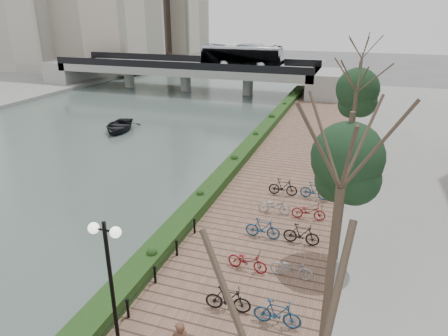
% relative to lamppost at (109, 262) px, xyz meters
% --- Properties ---
extents(river_water, '(30.00, 130.00, 0.02)m').
position_rel_lamppost_xyz_m(river_water, '(-17.00, 23.49, -3.89)').
color(river_water, '#435450').
rests_on(river_water, ground).
extents(promenade, '(8.00, 75.00, 0.50)m').
position_rel_lamppost_xyz_m(promenade, '(2.00, 15.99, -3.65)').
color(promenade, brown).
rests_on(promenade, ground).
extents(hedge, '(1.10, 56.00, 0.60)m').
position_rel_lamppost_xyz_m(hedge, '(-1.40, 18.49, -3.10)').
color(hedge, '#143814').
rests_on(hedge, promenade).
extents(chain_fence, '(0.10, 14.10, 0.70)m').
position_rel_lamppost_xyz_m(chain_fence, '(-0.60, 0.49, -3.05)').
color(chain_fence, black).
rests_on(chain_fence, promenade).
extents(lamppost, '(1.02, 0.32, 4.70)m').
position_rel_lamppost_xyz_m(lamppost, '(0.00, 0.00, 0.00)').
color(lamppost, black).
rests_on(lamppost, promenade).
extents(bicycle_parking, '(2.40, 14.69, 1.00)m').
position_rel_lamppost_xyz_m(bicycle_parking, '(3.50, 6.64, -2.93)').
color(bicycle_parking, '#9C9DA1').
rests_on(bicycle_parking, promenade).
extents(street_trees, '(3.20, 37.12, 6.80)m').
position_rel_lamppost_xyz_m(street_trees, '(6.00, 11.17, -0.22)').
color(street_trees, '#3D2F24').
rests_on(street_trees, promenade).
extents(bridge, '(36.00, 10.77, 6.50)m').
position_rel_lamppost_xyz_m(bridge, '(-15.32, 43.49, -0.53)').
color(bridge, gray).
rests_on(bridge, ground).
extents(boat, '(4.41, 5.36, 0.97)m').
position_rel_lamppost_xyz_m(boat, '(-14.71, 22.95, -3.40)').
color(boat, black).
rests_on(boat, river_water).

